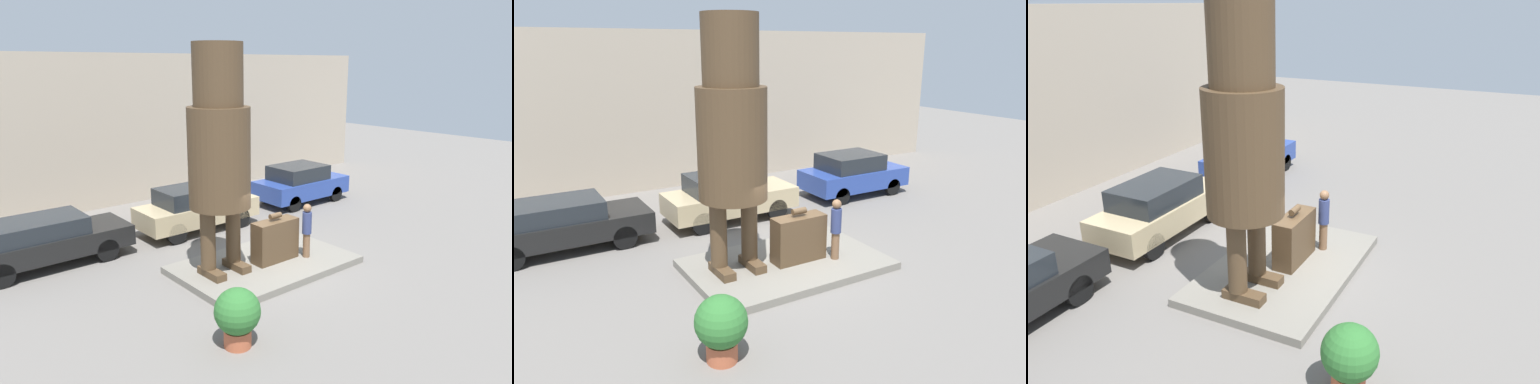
% 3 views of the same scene
% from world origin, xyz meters
% --- Properties ---
extents(ground_plane, '(60.00, 60.00, 0.00)m').
position_xyz_m(ground_plane, '(0.00, 0.00, 0.00)').
color(ground_plane, slate).
extents(pedestal, '(5.04, 3.18, 0.20)m').
position_xyz_m(pedestal, '(0.00, 0.00, 0.10)').
color(pedestal, slate).
rests_on(pedestal, ground_plane).
extents(building_backdrop, '(28.00, 0.60, 6.17)m').
position_xyz_m(building_backdrop, '(0.00, 9.19, 3.09)').
color(building_backdrop, tan).
rests_on(building_backdrop, ground_plane).
extents(statue_figure, '(1.65, 1.65, 6.10)m').
position_xyz_m(statue_figure, '(-1.37, 0.24, 3.76)').
color(statue_figure, '#4C3823').
rests_on(statue_figure, pedestal).
extents(giant_suitcase, '(1.42, 0.52, 1.43)m').
position_xyz_m(giant_suitcase, '(0.30, -0.11, 0.81)').
color(giant_suitcase, '#4C3823').
rests_on(giant_suitcase, pedestal).
extents(tourist, '(0.28, 0.28, 1.62)m').
position_xyz_m(tourist, '(1.19, -0.51, 1.09)').
color(tourist, brown).
rests_on(tourist, pedestal).
extents(parked_car_black, '(4.73, 1.80, 1.46)m').
position_xyz_m(parked_car_black, '(-4.80, 4.24, 0.79)').
color(parked_car_black, black).
rests_on(parked_car_black, ground_plane).
extents(parked_car_tan, '(4.29, 1.71, 1.61)m').
position_xyz_m(parked_car_tan, '(0.35, 4.09, 0.86)').
color(parked_car_tan, tan).
rests_on(parked_car_tan, ground_plane).
extents(parked_car_blue, '(4.02, 1.89, 1.62)m').
position_xyz_m(parked_car_blue, '(5.78, 4.36, 0.85)').
color(parked_car_blue, '#284293').
rests_on(parked_car_blue, ground_plane).
extents(planter_pot, '(0.99, 0.99, 1.30)m').
position_xyz_m(planter_pot, '(-3.15, -2.76, 0.73)').
color(planter_pot, '#AD5638').
rests_on(planter_pot, ground_plane).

